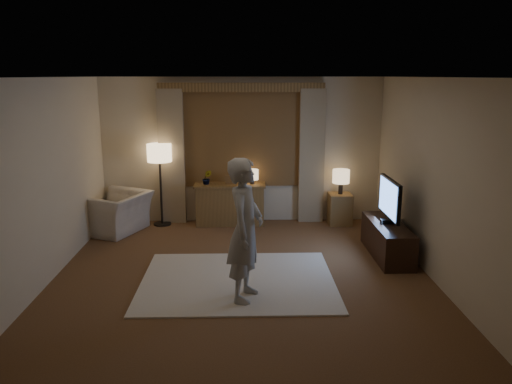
{
  "coord_description": "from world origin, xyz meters",
  "views": [
    {
      "loc": [
        0.02,
        -6.15,
        2.62
      ],
      "look_at": [
        0.2,
        0.6,
        1.04
      ],
      "focal_mm": 35.0,
      "sensor_mm": 36.0,
      "label": 1
    }
  ],
  "objects_px": {
    "person": "(245,230)",
    "tv_stand": "(387,240)",
    "side_table": "(340,209)",
    "sideboard": "(230,205)",
    "armchair": "(116,213)"
  },
  "relations": [
    {
      "from": "person",
      "to": "tv_stand",
      "type": "bearing_deg",
      "value": -39.92
    },
    {
      "from": "side_table",
      "to": "sideboard",
      "type": "bearing_deg",
      "value": 178.55
    },
    {
      "from": "sideboard",
      "to": "person",
      "type": "xyz_separation_m",
      "value": [
        0.26,
        -3.11,
        0.52
      ]
    },
    {
      "from": "sideboard",
      "to": "tv_stand",
      "type": "xyz_separation_m",
      "value": [
        2.37,
        -1.68,
        -0.1
      ]
    },
    {
      "from": "side_table",
      "to": "person",
      "type": "distance_m",
      "value": 3.55
    },
    {
      "from": "sideboard",
      "to": "tv_stand",
      "type": "bearing_deg",
      "value": -35.38
    },
    {
      "from": "tv_stand",
      "to": "sideboard",
      "type": "bearing_deg",
      "value": 144.62
    },
    {
      "from": "sideboard",
      "to": "armchair",
      "type": "distance_m",
      "value": 1.97
    },
    {
      "from": "sideboard",
      "to": "armchair",
      "type": "height_order",
      "value": "sideboard"
    },
    {
      "from": "person",
      "to": "armchair",
      "type": "bearing_deg",
      "value": 54.98
    },
    {
      "from": "tv_stand",
      "to": "person",
      "type": "xyz_separation_m",
      "value": [
        -2.11,
        -1.42,
        0.62
      ]
    },
    {
      "from": "armchair",
      "to": "tv_stand",
      "type": "relative_size",
      "value": 0.74
    },
    {
      "from": "person",
      "to": "sideboard",
      "type": "bearing_deg",
      "value": 20.85
    },
    {
      "from": "tv_stand",
      "to": "side_table",
      "type": "bearing_deg",
      "value": 103.67
    },
    {
      "from": "sideboard",
      "to": "tv_stand",
      "type": "height_order",
      "value": "sideboard"
    }
  ]
}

